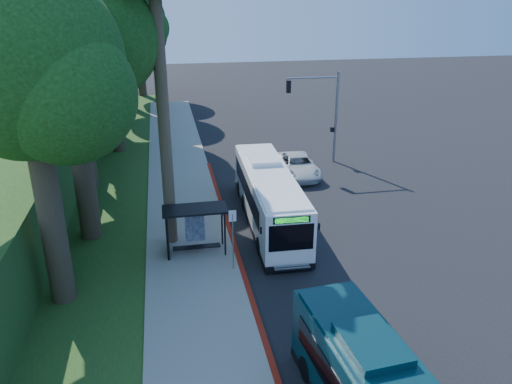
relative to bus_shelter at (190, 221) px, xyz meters
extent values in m
plane|color=black|center=(7.26, 2.86, -1.81)|extent=(140.00, 140.00, 0.00)
cube|color=gray|center=(-0.04, 2.86, -1.75)|extent=(4.50, 70.00, 0.12)
cube|color=maroon|center=(2.26, -1.14, -1.74)|extent=(0.25, 30.00, 0.13)
cube|color=#234719|center=(-5.74, 7.86, -1.78)|extent=(8.00, 70.00, 0.06)
cube|color=black|center=(0.26, -0.14, 0.69)|extent=(3.20, 1.50, 0.10)
cube|color=black|center=(-1.19, -0.14, -0.61)|extent=(0.06, 1.30, 2.20)
cube|color=navy|center=(0.26, 0.56, -0.56)|extent=(1.00, 0.12, 1.70)
cube|color=black|center=(0.26, -0.24, -1.36)|extent=(2.40, 0.40, 0.06)
cube|color=black|center=(-1.14, 0.46, -0.61)|extent=(0.08, 0.08, 2.40)
cube|color=black|center=(1.66, 0.46, -0.61)|extent=(0.08, 0.08, 2.40)
cube|color=black|center=(-1.14, -0.74, -0.61)|extent=(0.08, 0.08, 2.40)
cube|color=black|center=(1.66, -0.74, -0.61)|extent=(0.08, 0.08, 2.40)
cylinder|color=gray|center=(1.86, -2.14, -0.31)|extent=(0.06, 0.06, 3.00)
cube|color=white|center=(1.86, -2.14, 1.09)|extent=(0.35, 0.04, 0.55)
cylinder|color=gray|center=(12.06, 12.86, 1.69)|extent=(0.20, 0.20, 7.00)
cylinder|color=gray|center=(10.06, 12.86, 4.79)|extent=(4.00, 0.14, 0.14)
cube|color=black|center=(8.26, 12.86, 4.19)|extent=(0.30, 0.30, 0.90)
cube|color=black|center=(11.81, 12.86, 0.79)|extent=(0.25, 0.25, 0.35)
cylinder|color=#4C3F2D|center=(-0.94, 1.36, 4.69)|extent=(0.60, 0.60, 13.00)
cylinder|color=#382B1E|center=(-5.24, 2.86, 3.44)|extent=(1.10, 1.10, 10.50)
sphere|color=#15340E|center=(-5.24, 2.86, 9.89)|extent=(8.00, 8.00, 8.00)
sphere|color=#15340E|center=(-3.64, 1.66, 8.69)|extent=(5.60, 5.60, 5.60)
sphere|color=#15340E|center=(-6.64, 4.26, 8.99)|extent=(5.20, 5.20, 5.20)
cylinder|color=#382B1E|center=(-6.24, 10.86, 4.14)|extent=(1.18, 1.18, 11.90)
sphere|color=#15340E|center=(-4.24, 9.36, 10.09)|extent=(7.00, 7.00, 7.00)
cylinder|color=#382B1E|center=(-4.74, 18.86, 3.09)|extent=(1.06, 1.06, 9.80)
sphere|color=#15340E|center=(-4.74, 18.86, 9.11)|extent=(8.40, 8.40, 8.40)
sphere|color=#15340E|center=(-3.06, 17.60, 7.99)|extent=(5.88, 5.88, 5.88)
sphere|color=#15340E|center=(-6.21, 20.33, 8.27)|extent=(5.46, 5.46, 5.46)
cylinder|color=#382B1E|center=(-6.74, 26.86, 3.79)|extent=(1.14, 1.14, 11.20)
sphere|color=#15340E|center=(-4.82, 25.42, 9.39)|extent=(6.72, 6.72, 6.72)
sphere|color=#15340E|center=(-8.42, 28.54, 9.71)|extent=(6.24, 6.24, 6.24)
cylinder|color=#382B1E|center=(-4.24, 34.86, 2.74)|extent=(1.02, 1.02, 9.10)
sphere|color=#15340E|center=(-4.24, 34.86, 8.33)|extent=(8.00, 8.00, 8.00)
sphere|color=#15340E|center=(-2.64, 33.66, 7.29)|extent=(5.60, 5.60, 5.60)
sphere|color=#15340E|center=(-5.64, 36.26, 7.55)|extent=(5.20, 5.20, 5.20)
cylinder|color=#382B1E|center=(-3.24, 42.86, 2.39)|extent=(0.98, 0.98, 8.40)
sphere|color=#15340E|center=(-3.24, 42.86, 7.55)|extent=(7.00, 7.00, 7.00)
sphere|color=#15340E|center=(-1.84, 41.81, 6.59)|extent=(4.90, 4.90, 4.90)
sphere|color=#15340E|center=(-4.47, 44.08, 6.83)|extent=(4.55, 4.55, 4.55)
cylinder|color=#382B1E|center=(-5.74, -3.14, 2.74)|extent=(1.02, 1.02, 9.10)
sphere|color=#15340E|center=(-5.74, -3.14, 8.33)|extent=(7.20, 7.20, 7.20)
sphere|color=#15340E|center=(-4.30, -4.22, 7.29)|extent=(5.04, 5.04, 5.04)
sphere|color=#15340E|center=(-7.00, -1.88, 7.55)|extent=(4.68, 4.68, 4.68)
cube|color=white|center=(4.66, 2.82, -0.11)|extent=(2.77, 11.51, 2.72)
cube|color=black|center=(4.66, 2.82, -1.52)|extent=(2.80, 11.57, 0.33)
cube|color=black|center=(4.67, 3.30, 0.15)|extent=(2.75, 8.99, 1.05)
cube|color=black|center=(4.49, -2.85, 0.10)|extent=(2.14, 0.18, 1.33)
cube|color=black|center=(4.82, 8.49, 0.20)|extent=(1.95, 0.17, 0.95)
cube|color=#19E533|center=(4.49, -2.86, 1.01)|extent=(1.58, 0.14, 0.27)
cube|color=white|center=(4.66, 2.82, 1.29)|extent=(2.56, 10.93, 0.11)
cube|color=white|center=(4.71, 4.73, 1.45)|extent=(1.77, 2.43, 0.33)
cylinder|color=black|center=(3.45, -0.81, -1.33)|extent=(0.31, 0.96, 0.95)
cylinder|color=black|center=(5.65, -0.87, -1.33)|extent=(0.31, 0.96, 0.95)
cylinder|color=black|center=(3.68, 7.20, -1.33)|extent=(0.31, 0.96, 0.95)
cylinder|color=black|center=(5.89, 7.13, -1.33)|extent=(0.31, 0.96, 0.95)
cube|color=black|center=(4.20, -8.47, 0.05)|extent=(1.81, 0.26, 0.89)
cube|color=#092B32|center=(4.50, -11.96, 1.22)|extent=(1.77, 2.34, 0.31)
cylinder|color=black|center=(3.29, -9.79, -1.36)|extent=(0.34, 0.91, 0.89)
cylinder|color=black|center=(5.33, -9.61, -1.36)|extent=(0.34, 0.91, 0.89)
imported|color=silver|center=(8.42, 10.27, -1.06)|extent=(2.59, 5.44, 1.50)
camera|label=1|loc=(-0.99, -22.84, 10.72)|focal=35.00mm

